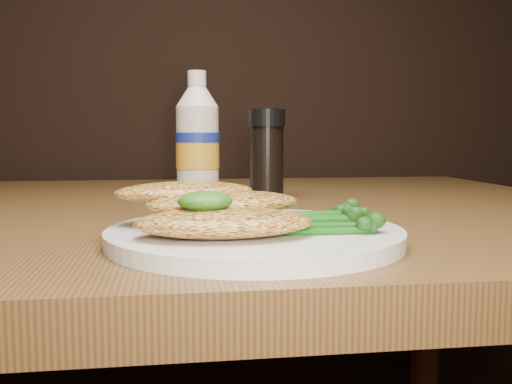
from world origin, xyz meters
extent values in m
cylinder|color=white|center=(0.11, 0.79, 0.76)|extent=(0.24, 0.24, 0.01)
ellipsoid|color=gold|center=(0.08, 0.75, 0.77)|extent=(0.13, 0.07, 0.02)
ellipsoid|color=gold|center=(0.08, 0.80, 0.78)|extent=(0.14, 0.09, 0.02)
ellipsoid|color=gold|center=(0.05, 0.83, 0.79)|extent=(0.13, 0.08, 0.02)
ellipsoid|color=black|center=(0.07, 0.76, 0.79)|extent=(0.04, 0.04, 0.02)
camera|label=1|loc=(0.04, 0.34, 0.84)|focal=40.29mm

